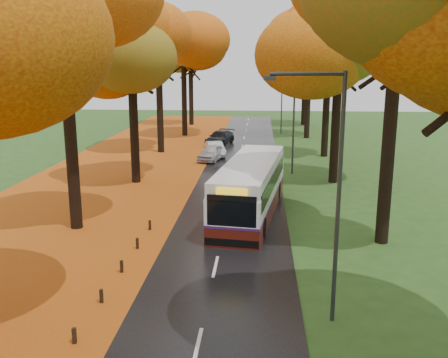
# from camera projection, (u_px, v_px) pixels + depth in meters

# --- Properties ---
(road) EXTENTS (6.50, 90.00, 0.04)m
(road) POSITION_uv_depth(u_px,v_px,m) (233.00, 189.00, 33.14)
(road) COLOR black
(road) RESTS_ON ground
(centre_line) EXTENTS (0.12, 90.00, 0.01)m
(centre_line) POSITION_uv_depth(u_px,v_px,m) (233.00, 188.00, 33.13)
(centre_line) COLOR silver
(centre_line) RESTS_ON road
(leaf_verge) EXTENTS (12.00, 90.00, 0.02)m
(leaf_verge) POSITION_uv_depth(u_px,v_px,m) (100.00, 187.00, 33.78)
(leaf_verge) COLOR #9A300E
(leaf_verge) RESTS_ON ground
(leaf_drift) EXTENTS (0.90, 90.00, 0.01)m
(leaf_drift) POSITION_uv_depth(u_px,v_px,m) (187.00, 188.00, 33.35)
(leaf_drift) COLOR #B26312
(leaf_drift) RESTS_ON road
(trees_left) EXTENTS (9.20, 74.00, 13.88)m
(trees_left) POSITION_uv_depth(u_px,v_px,m) (129.00, 42.00, 33.47)
(trees_left) COLOR black
(trees_left) RESTS_ON ground
(trees_right) EXTENTS (9.30, 74.20, 13.96)m
(trees_right) POSITION_uv_depth(u_px,v_px,m) (346.00, 39.00, 32.27)
(trees_right) COLOR black
(trees_right) RESTS_ON ground
(streetlamp_near) EXTENTS (2.45, 0.18, 8.00)m
(streetlamp_near) POSITION_uv_depth(u_px,v_px,m) (331.00, 180.00, 15.28)
(streetlamp_near) COLOR #333538
(streetlamp_near) RESTS_ON ground
(streetlamp_mid) EXTENTS (2.45, 0.18, 8.00)m
(streetlamp_mid) POSITION_uv_depth(u_px,v_px,m) (290.00, 111.00, 36.64)
(streetlamp_mid) COLOR #333538
(streetlamp_mid) RESTS_ON ground
(streetlamp_far) EXTENTS (2.45, 0.18, 8.00)m
(streetlamp_far) POSITION_uv_depth(u_px,v_px,m) (280.00, 93.00, 58.00)
(streetlamp_far) COLOR #333538
(streetlamp_far) RESTS_ON ground
(bus) EXTENTS (4.04, 11.43, 2.94)m
(bus) POSITION_uv_depth(u_px,v_px,m) (251.00, 186.00, 27.35)
(bus) COLOR #49130B
(bus) RESTS_ON road
(car_white) EXTENTS (2.43, 4.17, 1.33)m
(car_white) POSITION_uv_depth(u_px,v_px,m) (212.00, 153.00, 42.51)
(car_white) COLOR silver
(car_white) RESTS_ON road
(car_silver) EXTENTS (2.35, 4.05, 1.26)m
(car_silver) POSITION_uv_depth(u_px,v_px,m) (215.00, 149.00, 44.45)
(car_silver) COLOR #B0B2B8
(car_silver) RESTS_ON road
(car_dark) EXTENTS (3.16, 5.05, 1.36)m
(car_dark) POSITION_uv_depth(u_px,v_px,m) (220.00, 138.00, 50.77)
(car_dark) COLOR black
(car_dark) RESTS_ON road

